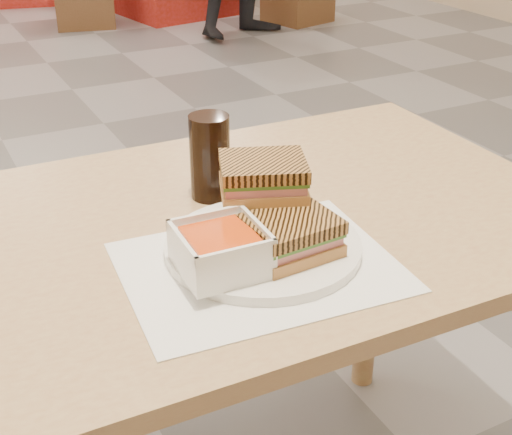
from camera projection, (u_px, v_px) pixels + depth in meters
name	position (u px, v px, depth m)	size (l,w,h in m)	color
main_table	(207.00, 287.00, 1.15)	(1.22, 0.73, 0.75)	tan
tray_liner	(259.00, 267.00, 0.99)	(0.39, 0.32, 0.00)	white
plate	(263.00, 246.00, 1.02)	(0.28, 0.28, 0.02)	white
soup_bowl	(221.00, 251.00, 0.94)	(0.12, 0.12, 0.06)	white
panini_lower	(291.00, 235.00, 0.98)	(0.13, 0.11, 0.05)	#B58A46
panini_upper	(263.00, 177.00, 1.02)	(0.15, 0.14, 0.06)	#B58A46
cola_glass	(210.00, 157.00, 1.15)	(0.07, 0.07, 0.14)	black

